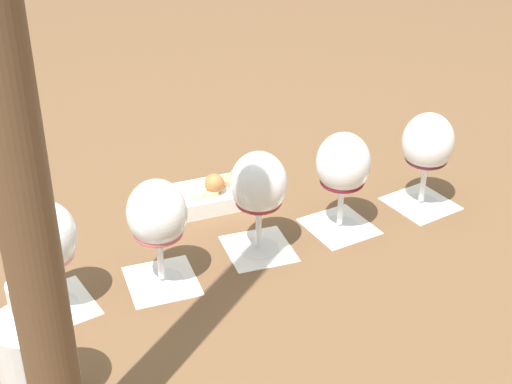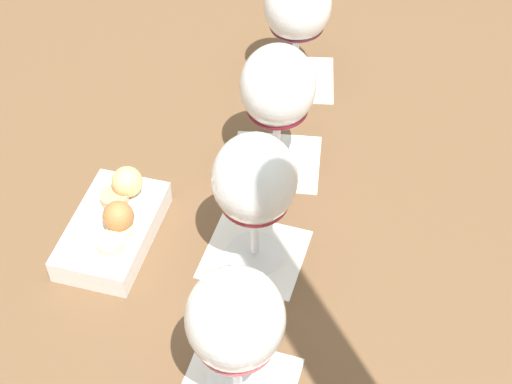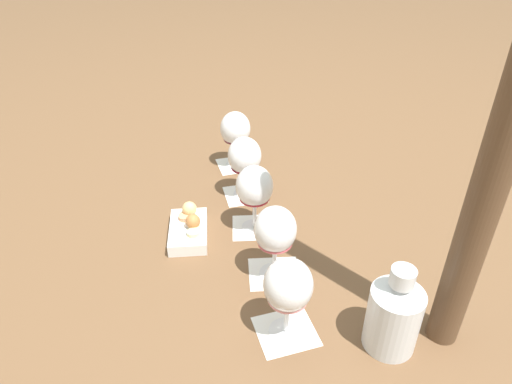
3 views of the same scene
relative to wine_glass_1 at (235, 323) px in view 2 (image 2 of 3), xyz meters
The scene contains 9 objects.
ground_plane 0.20m from the wine_glass_1, 47.06° to the right, with size 8.00×8.00×0.00m, color brown.
tasting_card_2 0.20m from the wine_glass_1, 44.33° to the right, with size 0.14×0.14×0.00m.
tasting_card_3 0.33m from the wine_glass_1, 47.36° to the right, with size 0.15×0.15×0.00m.
tasting_card_4 0.49m from the wine_glass_1, 48.08° to the right, with size 0.15×0.15×0.00m.
wine_glass_1 is the anchor object (origin of this frame).
wine_glass_2 0.16m from the wine_glass_1, 44.33° to the right, with size 0.09×0.09×0.17m.
wine_glass_3 0.32m from the wine_glass_1, 47.36° to the right, with size 0.09×0.09×0.17m.
wine_glass_4 0.48m from the wine_glass_1, 48.08° to the right, with size 0.09×0.09×0.17m.
snack_dish 0.25m from the wine_glass_1, ahead, with size 0.16×0.17×0.06m.
Camera 2 is at (-0.41, 0.35, 0.68)m, focal length 55.00 mm.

